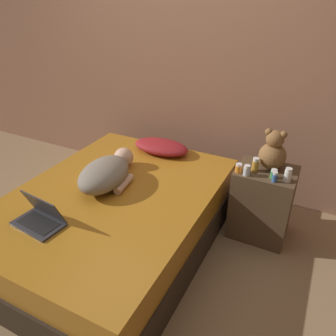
{
  "coord_description": "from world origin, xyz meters",
  "views": [
    {
      "loc": [
        1.3,
        -1.65,
        1.85
      ],
      "look_at": [
        0.35,
        0.24,
        0.67
      ],
      "focal_mm": 35.0,
      "sensor_mm": 36.0,
      "label": 1
    }
  ],
  "objects_px": {
    "laptop": "(40,217)",
    "bottle_blue": "(275,177)",
    "pillow": "(161,147)",
    "bottle_white": "(288,175)",
    "bottle_amber": "(255,165)",
    "bottle_orange": "(239,168)",
    "bottle_green": "(274,174)",
    "person_lying": "(107,172)",
    "teddy_bear": "(273,152)",
    "bottle_clear": "(247,170)"
  },
  "relations": [
    {
      "from": "pillow",
      "to": "bottle_white",
      "type": "xyz_separation_m",
      "value": [
        1.15,
        -0.22,
        0.11
      ]
    },
    {
      "from": "person_lying",
      "to": "bottle_green",
      "type": "relative_size",
      "value": 9.85
    },
    {
      "from": "laptop",
      "to": "bottle_blue",
      "type": "distance_m",
      "value": 1.63
    },
    {
      "from": "pillow",
      "to": "bottle_amber",
      "type": "distance_m",
      "value": 0.93
    },
    {
      "from": "person_lying",
      "to": "bottle_clear",
      "type": "height_order",
      "value": "person_lying"
    },
    {
      "from": "bottle_clear",
      "to": "bottle_green",
      "type": "xyz_separation_m",
      "value": [
        0.19,
        0.05,
        -0.01
      ]
    },
    {
      "from": "bottle_white",
      "to": "bottle_orange",
      "type": "height_order",
      "value": "bottle_white"
    },
    {
      "from": "person_lying",
      "to": "bottle_blue",
      "type": "bearing_deg",
      "value": 11.5
    },
    {
      "from": "pillow",
      "to": "bottle_green",
      "type": "height_order",
      "value": "bottle_green"
    },
    {
      "from": "laptop",
      "to": "bottle_green",
      "type": "distance_m",
      "value": 1.65
    },
    {
      "from": "pillow",
      "to": "teddy_bear",
      "type": "relative_size",
      "value": 1.67
    },
    {
      "from": "bottle_orange",
      "to": "bottle_blue",
      "type": "bearing_deg",
      "value": -4.18
    },
    {
      "from": "pillow",
      "to": "bottle_orange",
      "type": "distance_m",
      "value": 0.84
    },
    {
      "from": "pillow",
      "to": "laptop",
      "type": "xyz_separation_m",
      "value": [
        -0.21,
        -1.28,
        -0.01
      ]
    },
    {
      "from": "teddy_bear",
      "to": "bottle_clear",
      "type": "distance_m",
      "value": 0.26
    },
    {
      "from": "person_lying",
      "to": "bottle_amber",
      "type": "xyz_separation_m",
      "value": [
        1.02,
        0.5,
        0.07
      ]
    },
    {
      "from": "pillow",
      "to": "laptop",
      "type": "bearing_deg",
      "value": -99.25
    },
    {
      "from": "pillow",
      "to": "person_lying",
      "type": "bearing_deg",
      "value": -99.78
    },
    {
      "from": "bottle_clear",
      "to": "bottle_green",
      "type": "relative_size",
      "value": 1.18
    },
    {
      "from": "teddy_bear",
      "to": "bottle_green",
      "type": "relative_size",
      "value": 4.5
    },
    {
      "from": "person_lying",
      "to": "bottle_green",
      "type": "xyz_separation_m",
      "value": [
        1.17,
        0.46,
        0.05
      ]
    },
    {
      "from": "pillow",
      "to": "bottle_orange",
      "type": "relative_size",
      "value": 7.48
    },
    {
      "from": "bottle_amber",
      "to": "bottle_orange",
      "type": "xyz_separation_m",
      "value": [
        -0.11,
        -0.07,
        -0.02
      ]
    },
    {
      "from": "pillow",
      "to": "bottle_orange",
      "type": "xyz_separation_m",
      "value": [
        0.8,
        -0.25,
        0.1
      ]
    },
    {
      "from": "bottle_white",
      "to": "bottle_blue",
      "type": "relative_size",
      "value": 1.37
    },
    {
      "from": "pillow",
      "to": "bottle_clear",
      "type": "bearing_deg",
      "value": -17.16
    },
    {
      "from": "laptop",
      "to": "bottle_white",
      "type": "height_order",
      "value": "bottle_white"
    },
    {
      "from": "bottle_blue",
      "to": "bottle_green",
      "type": "bearing_deg",
      "value": 108.27
    },
    {
      "from": "bottle_green",
      "to": "person_lying",
      "type": "bearing_deg",
      "value": -158.61
    },
    {
      "from": "pillow",
      "to": "laptop",
      "type": "height_order",
      "value": "laptop"
    },
    {
      "from": "pillow",
      "to": "bottle_green",
      "type": "bearing_deg",
      "value": -11.65
    },
    {
      "from": "laptop",
      "to": "person_lying",
      "type": "bearing_deg",
      "value": 87.16
    },
    {
      "from": "pillow",
      "to": "bottle_blue",
      "type": "bearing_deg",
      "value": -14.04
    },
    {
      "from": "pillow",
      "to": "bottle_clear",
      "type": "relative_size",
      "value": 6.38
    },
    {
      "from": "bottle_amber",
      "to": "bottle_white",
      "type": "distance_m",
      "value": 0.25
    },
    {
      "from": "laptop",
      "to": "bottle_blue",
      "type": "relative_size",
      "value": 4.42
    },
    {
      "from": "person_lying",
      "to": "bottle_amber",
      "type": "bearing_deg",
      "value": 18.75
    },
    {
      "from": "teddy_bear",
      "to": "laptop",
      "type": "bearing_deg",
      "value": -135.0
    },
    {
      "from": "laptop",
      "to": "bottle_orange",
      "type": "relative_size",
      "value": 4.9
    },
    {
      "from": "bottle_amber",
      "to": "bottle_blue",
      "type": "bearing_deg",
      "value": -29.79
    },
    {
      "from": "pillow",
      "to": "laptop",
      "type": "distance_m",
      "value": 1.3
    },
    {
      "from": "laptop",
      "to": "teddy_bear",
      "type": "relative_size",
      "value": 1.09
    },
    {
      "from": "bottle_white",
      "to": "bottle_clear",
      "type": "distance_m",
      "value": 0.29
    },
    {
      "from": "bottle_blue",
      "to": "bottle_clear",
      "type": "xyz_separation_m",
      "value": [
        -0.2,
        0.0,
        0.0
      ]
    },
    {
      "from": "pillow",
      "to": "bottle_blue",
      "type": "relative_size",
      "value": 6.74
    },
    {
      "from": "bottle_blue",
      "to": "bottle_green",
      "type": "height_order",
      "value": "bottle_blue"
    },
    {
      "from": "laptop",
      "to": "bottle_orange",
      "type": "bearing_deg",
      "value": 51.58
    },
    {
      "from": "pillow",
      "to": "bottle_orange",
      "type": "bearing_deg",
      "value": -17.23
    },
    {
      "from": "bottle_amber",
      "to": "bottle_orange",
      "type": "bearing_deg",
      "value": -144.67
    },
    {
      "from": "laptop",
      "to": "bottle_blue",
      "type": "height_order",
      "value": "laptop"
    }
  ]
}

